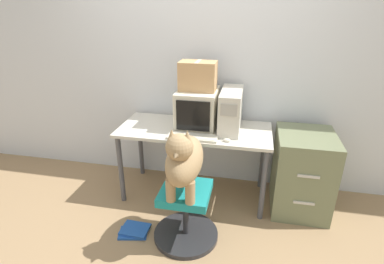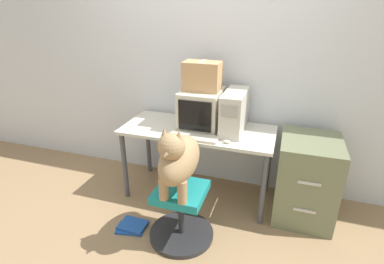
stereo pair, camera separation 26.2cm
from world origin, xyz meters
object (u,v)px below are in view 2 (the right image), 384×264
object	(u,v)px
pc_tower	(234,112)
office_chair	(181,215)
keyboard	(193,137)
crt_monitor	(202,108)
dog	(178,159)
book_stack_floor	(132,226)
filing_cabinet	(306,179)
cardboard_box	(202,76)

from	to	relation	value
pc_tower	office_chair	world-z (taller)	pc_tower
pc_tower	keyboard	bearing A→B (deg)	-136.84
crt_monitor	office_chair	world-z (taller)	crt_monitor
dog	book_stack_floor	distance (m)	0.89
book_stack_floor	crt_monitor	bearing A→B (deg)	62.41
filing_cabinet	dog	bearing A→B (deg)	-145.47
keyboard	dog	size ratio (longest dim) A/B	0.77
crt_monitor	cardboard_box	bearing A→B (deg)	90.00
crt_monitor	pc_tower	bearing A→B (deg)	-4.21
crt_monitor	dog	world-z (taller)	crt_monitor
pc_tower	filing_cabinet	world-z (taller)	pc_tower
office_chair	dog	xyz separation A→B (m)	(-0.00, -0.04, 0.56)
pc_tower	book_stack_floor	bearing A→B (deg)	-133.93
crt_monitor	filing_cabinet	bearing A→B (deg)	-5.14
cardboard_box	keyboard	bearing A→B (deg)	-87.34
dog	cardboard_box	distance (m)	0.91
dog	crt_monitor	bearing A→B (deg)	93.23
office_chair	book_stack_floor	bearing A→B (deg)	-173.01
office_chair	crt_monitor	bearing A→B (deg)	93.41
crt_monitor	keyboard	distance (m)	0.36
keyboard	office_chair	size ratio (longest dim) A/B	0.82
crt_monitor	cardboard_box	world-z (taller)	cardboard_box
pc_tower	filing_cabinet	distance (m)	0.91
pc_tower	dog	world-z (taller)	pc_tower
crt_monitor	pc_tower	xyz separation A→B (m)	(0.33, -0.02, 0.01)
crt_monitor	pc_tower	size ratio (longest dim) A/B	0.91
filing_cabinet	cardboard_box	world-z (taller)	cardboard_box
keyboard	dog	xyz separation A→B (m)	(0.03, -0.46, 0.02)
crt_monitor	pc_tower	distance (m)	0.33
office_chair	filing_cabinet	bearing A→B (deg)	32.87
dog	book_stack_floor	world-z (taller)	dog
office_chair	dog	world-z (taller)	dog
crt_monitor	dog	distance (m)	0.79
cardboard_box	book_stack_floor	size ratio (longest dim) A/B	1.25
dog	book_stack_floor	bearing A→B (deg)	-178.20
keyboard	filing_cabinet	bearing A→B (deg)	12.25
crt_monitor	office_chair	bearing A→B (deg)	-86.59
office_chair	filing_cabinet	world-z (taller)	filing_cabinet
office_chair	cardboard_box	distance (m)	1.27
pc_tower	book_stack_floor	distance (m)	1.41
crt_monitor	office_chair	size ratio (longest dim) A/B	0.83
crt_monitor	book_stack_floor	xyz separation A→B (m)	(-0.41, -0.79, -0.91)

